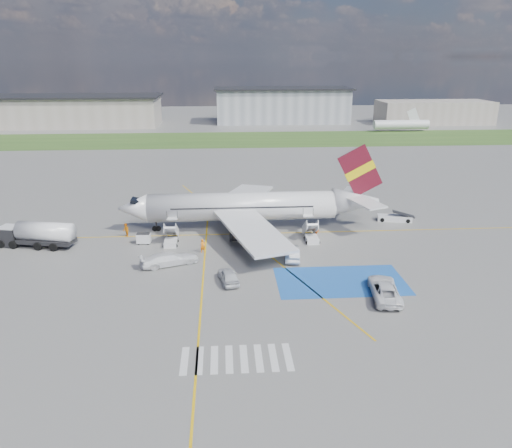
% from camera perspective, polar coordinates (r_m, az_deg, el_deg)
% --- Properties ---
extents(ground, '(400.00, 400.00, 0.00)m').
position_cam_1_polar(ground, '(57.78, -1.01, -5.15)').
color(ground, '#60605E').
rests_on(ground, ground).
extents(grass_strip, '(400.00, 30.00, 0.01)m').
position_cam_1_polar(grass_strip, '(149.67, -2.94, 9.62)').
color(grass_strip, '#2D4C1E').
rests_on(grass_strip, ground).
extents(taxiway_line_main, '(120.00, 0.20, 0.01)m').
position_cam_1_polar(taxiway_line_main, '(68.92, -1.53, -1.13)').
color(taxiway_line_main, gold).
rests_on(taxiway_line_main, ground).
extents(taxiway_line_cross, '(0.20, 60.00, 0.01)m').
position_cam_1_polar(taxiway_line_cross, '(48.79, -6.35, -10.00)').
color(taxiway_line_cross, gold).
rests_on(taxiway_line_cross, ground).
extents(taxiway_line_diag, '(20.71, 56.45, 0.01)m').
position_cam_1_polar(taxiway_line_diag, '(68.92, -1.53, -1.13)').
color(taxiway_line_diag, gold).
rests_on(taxiway_line_diag, ground).
extents(staging_box, '(14.00, 8.00, 0.01)m').
position_cam_1_polar(staging_box, '(55.54, 9.63, -6.44)').
color(staging_box, '#1B52A6').
rests_on(staging_box, ground).
extents(crosswalk, '(9.00, 4.00, 0.01)m').
position_cam_1_polar(crosswalk, '(41.88, -2.23, -15.14)').
color(crosswalk, silver).
rests_on(crosswalk, ground).
extents(terminal_west, '(60.00, 22.00, 10.00)m').
position_cam_1_polar(terminal_west, '(191.06, -20.30, 11.99)').
color(terminal_west, gray).
rests_on(terminal_west, ground).
extents(terminal_centre, '(48.00, 18.00, 12.00)m').
position_cam_1_polar(terminal_centre, '(189.97, 2.99, 13.35)').
color(terminal_centre, gray).
rests_on(terminal_centre, ground).
extents(terminal_east, '(40.00, 16.00, 8.00)m').
position_cam_1_polar(terminal_east, '(197.73, 19.63, 11.95)').
color(terminal_east, gray).
rests_on(terminal_east, ground).
extents(airliner, '(36.81, 32.95, 11.92)m').
position_cam_1_polar(airliner, '(69.84, -0.39, 2.06)').
color(airliner, silver).
rests_on(airliner, ground).
extents(airstairs_fwd, '(1.90, 5.20, 3.60)m').
position_cam_1_polar(airstairs_fwd, '(65.92, -9.69, -1.77)').
color(airstairs_fwd, silver).
rests_on(airstairs_fwd, ground).
extents(airstairs_aft, '(1.90, 5.20, 3.60)m').
position_cam_1_polar(airstairs_aft, '(66.59, 6.35, -1.40)').
color(airstairs_aft, silver).
rests_on(airstairs_aft, ground).
extents(fuel_tanker, '(10.12, 4.70, 3.34)m').
position_cam_1_polar(fuel_tanker, '(69.77, -23.74, -1.30)').
color(fuel_tanker, black).
rests_on(fuel_tanker, ground).
extents(gpu_cart, '(1.84, 1.26, 1.46)m').
position_cam_1_polar(gpu_cart, '(66.78, -12.71, -1.66)').
color(gpu_cart, silver).
rests_on(gpu_cart, ground).
extents(belt_loader, '(5.51, 2.87, 1.59)m').
position_cam_1_polar(belt_loader, '(77.07, 15.59, 0.63)').
color(belt_loader, silver).
rests_on(belt_loader, ground).
extents(car_silver_a, '(2.63, 4.73, 1.52)m').
position_cam_1_polar(car_silver_a, '(54.25, -3.16, -5.94)').
color(car_silver_a, silver).
rests_on(car_silver_a, ground).
extents(car_silver_b, '(2.17, 5.07, 1.63)m').
position_cam_1_polar(car_silver_b, '(60.39, 4.10, -3.28)').
color(car_silver_b, '#A8ABB0').
rests_on(car_silver_b, ground).
extents(van_white_a, '(3.40, 6.00, 2.13)m').
position_cam_1_polar(van_white_a, '(52.69, 14.50, -6.96)').
color(van_white_a, white).
rests_on(van_white_a, ground).
extents(van_white_b, '(5.54, 3.72, 2.01)m').
position_cam_1_polar(van_white_b, '(59.33, -9.87, -3.73)').
color(van_white_b, white).
rests_on(van_white_b, ground).
extents(crew_fwd, '(0.77, 0.67, 1.76)m').
position_cam_1_polar(crew_fwd, '(62.51, -6.10, -2.50)').
color(crew_fwd, orange).
rests_on(crew_fwd, ground).
extents(crew_nose, '(1.07, 1.14, 1.87)m').
position_cam_1_polar(crew_nose, '(69.79, -14.64, -0.69)').
color(crew_nose, orange).
rests_on(crew_nose, ground).
extents(crew_aft, '(0.94, 1.07, 1.73)m').
position_cam_1_polar(crew_aft, '(67.86, 6.92, -0.82)').
color(crew_aft, orange).
rests_on(crew_aft, ground).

